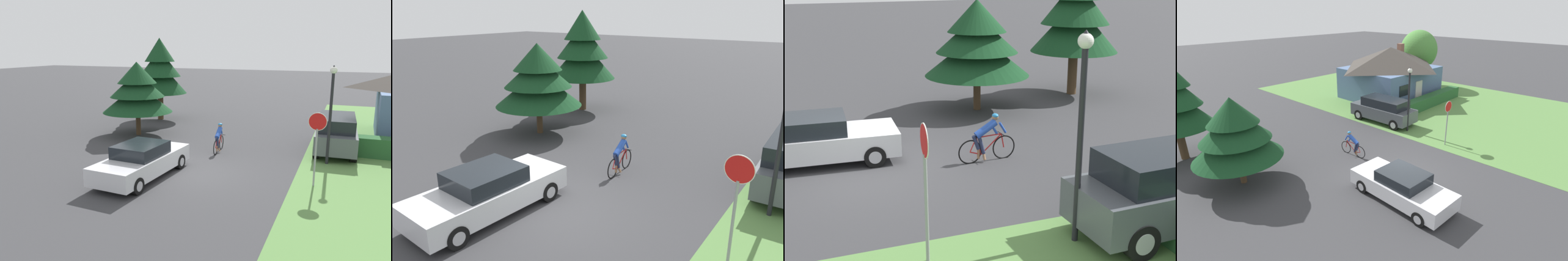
% 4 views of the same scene
% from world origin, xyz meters
% --- Properties ---
extents(ground_plane, '(140.00, 140.00, 0.00)m').
position_xyz_m(ground_plane, '(0.00, 0.00, 0.00)').
color(ground_plane, '#38383A').
extents(grass_verge_right, '(16.00, 36.00, 0.01)m').
position_xyz_m(grass_verge_right, '(12.02, 4.00, 0.01)').
color(grass_verge_right, '#568442').
rests_on(grass_verge_right, ground).
extents(cottage_house, '(8.21, 7.28, 4.64)m').
position_xyz_m(cottage_house, '(11.05, 9.93, 2.36)').
color(cottage_house, slate).
rests_on(cottage_house, ground).
extents(hedge_row, '(10.11, 0.90, 0.94)m').
position_xyz_m(hedge_row, '(10.20, 5.49, 0.47)').
color(hedge_row, '#285B2D').
rests_on(hedge_row, ground).
extents(sedan_left_lane, '(2.10, 4.84, 1.40)m').
position_xyz_m(sedan_left_lane, '(-1.62, -1.15, 0.68)').
color(sedan_left_lane, silver).
rests_on(sedan_left_lane, ground).
extents(cyclist, '(0.44, 1.81, 1.42)m').
position_xyz_m(cyclist, '(-0.01, 3.54, 0.69)').
color(cyclist, black).
rests_on(cyclist, ground).
extents(parked_suv_right, '(2.02, 4.90, 1.81)m').
position_xyz_m(parked_suv_right, '(5.34, 5.84, 0.94)').
color(parked_suv_right, '#4C5156').
rests_on(parked_suv_right, ground).
extents(stop_sign, '(0.66, 0.07, 2.79)m').
position_xyz_m(stop_sign, '(4.81, 0.40, 1.94)').
color(stop_sign, gray).
rests_on(stop_sign, ground).
extents(street_lamp, '(0.30, 0.30, 4.35)m').
position_xyz_m(street_lamp, '(5.09, 3.47, 2.73)').
color(street_lamp, black).
rests_on(street_lamp, ground).
extents(conifer_tall_near, '(4.05, 4.05, 4.26)m').
position_xyz_m(conifer_tall_near, '(-5.62, 5.38, 2.61)').
color(conifer_tall_near, '#4C3823').
rests_on(conifer_tall_near, ground).
extents(deciduous_tree_right, '(3.86, 3.86, 5.73)m').
position_xyz_m(deciduous_tree_right, '(16.74, 10.74, 3.69)').
color(deciduous_tree_right, '#4C3823').
rests_on(deciduous_tree_right, ground).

